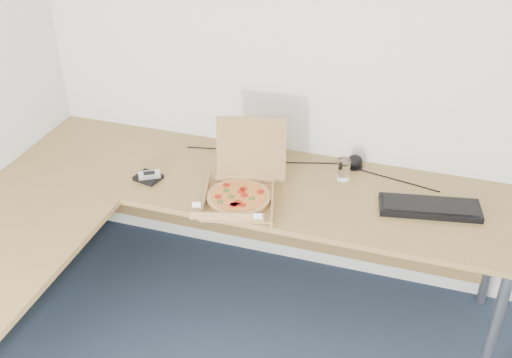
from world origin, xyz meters
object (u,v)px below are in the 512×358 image
(desk, at_px, (157,222))
(drinking_glass, at_px, (344,169))
(keyboard, at_px, (430,208))
(wallet, at_px, (148,178))
(pizza_box, at_px, (240,192))

(desk, relative_size, drinking_glass, 22.60)
(desk, xyz_separation_m, keyboard, (1.17, 0.43, 0.04))
(desk, xyz_separation_m, wallet, (-0.18, 0.28, 0.04))
(drinking_glass, relative_size, wallet, 0.92)
(pizza_box, height_order, drinking_glass, pizza_box)
(desk, height_order, pizza_box, pizza_box)
(drinking_glass, xyz_separation_m, wallet, (-0.92, -0.30, -0.05))
(keyboard, relative_size, wallet, 3.81)
(desk, bearing_deg, wallet, 122.52)
(keyboard, bearing_deg, pizza_box, -178.25)
(drinking_glass, height_order, keyboard, drinking_glass)
(keyboard, distance_m, wallet, 1.36)
(desk, relative_size, wallet, 20.84)
(desk, height_order, drinking_glass, drinking_glass)
(desk, distance_m, drinking_glass, 0.94)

